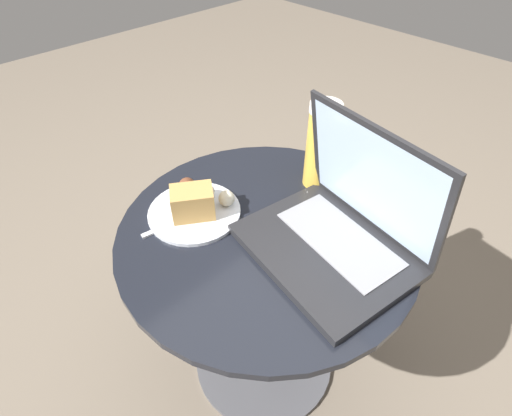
# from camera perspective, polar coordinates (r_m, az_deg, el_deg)

# --- Properties ---
(ground_plane) EXTENTS (6.00, 6.00, 0.00)m
(ground_plane) POSITION_cam_1_polar(r_m,az_deg,el_deg) (1.33, 1.11, -20.70)
(ground_plane) COLOR #726656
(table) EXTENTS (0.65, 0.65, 0.57)m
(table) POSITION_cam_1_polar(r_m,az_deg,el_deg) (1.00, 1.40, -10.34)
(table) COLOR #515156
(table) RESTS_ON ground_plane
(laptop) EXTENTS (0.37, 0.31, 0.27)m
(laptop) POSITION_cam_1_polar(r_m,az_deg,el_deg) (0.81, 11.98, -2.67)
(laptop) COLOR #232326
(laptop) RESTS_ON table
(beer_glass) EXTENTS (0.07, 0.07, 0.21)m
(beer_glass) POSITION_cam_1_polar(r_m,az_deg,el_deg) (0.94, 9.31, 8.76)
(beer_glass) COLOR gold
(beer_glass) RESTS_ON table
(snack_plate) EXTENTS (0.21, 0.21, 0.08)m
(snack_plate) POSITION_cam_1_polar(r_m,az_deg,el_deg) (0.90, -8.65, 0.45)
(snack_plate) COLOR silver
(snack_plate) RESTS_ON table
(fork) EXTENTS (0.05, 0.19, 0.00)m
(fork) POSITION_cam_1_polar(r_m,az_deg,el_deg) (0.90, -9.77, -1.26)
(fork) COLOR silver
(fork) RESTS_ON table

